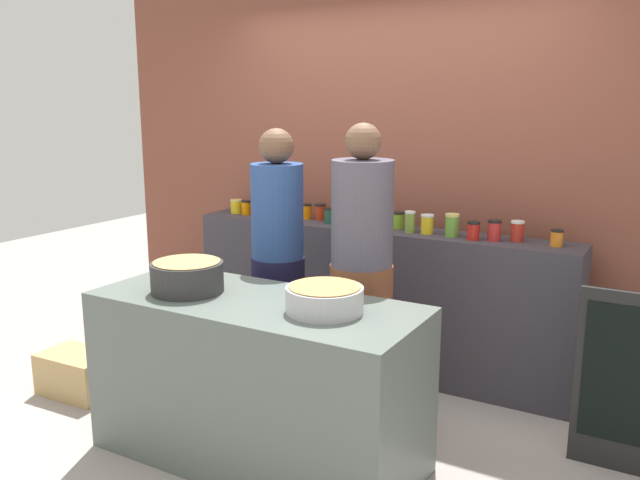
% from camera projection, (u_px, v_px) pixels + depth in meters
% --- Properties ---
extents(ground, '(12.00, 12.00, 0.00)m').
position_uv_depth(ground, '(289.00, 433.00, 3.71)').
color(ground, '#A19793').
extents(storefront_wall, '(4.80, 0.12, 3.00)m').
position_uv_depth(storefront_wall, '(398.00, 149.00, 4.62)').
color(storefront_wall, brown).
rests_on(storefront_wall, ground).
extents(display_shelf, '(2.70, 0.36, 1.00)m').
position_uv_depth(display_shelf, '(374.00, 298.00, 4.53)').
color(display_shelf, '#38343D').
rests_on(display_shelf, ground).
extents(prep_table, '(1.70, 0.70, 0.87)m').
position_uv_depth(prep_table, '(257.00, 381.00, 3.36)').
color(prep_table, '#55605A').
rests_on(prep_table, ground).
extents(preserve_jar_0, '(0.09, 0.09, 0.10)m').
position_uv_depth(preserve_jar_0, '(236.00, 206.00, 4.99)').
color(preserve_jar_0, yellow).
rests_on(preserve_jar_0, display_shelf).
extents(preserve_jar_1, '(0.07, 0.07, 0.11)m').
position_uv_depth(preserve_jar_1, '(246.00, 207.00, 4.92)').
color(preserve_jar_1, orange).
rests_on(preserve_jar_1, display_shelf).
extents(preserve_jar_2, '(0.08, 0.08, 0.14)m').
position_uv_depth(preserve_jar_2, '(258.00, 207.00, 4.85)').
color(preserve_jar_2, '#91490B').
rests_on(preserve_jar_2, display_shelf).
extents(preserve_jar_3, '(0.08, 0.08, 0.11)m').
position_uv_depth(preserve_jar_3, '(306.00, 211.00, 4.74)').
color(preserve_jar_3, '#D46707').
rests_on(preserve_jar_3, display_shelf).
extents(preserve_jar_4, '(0.08, 0.08, 0.11)m').
position_uv_depth(preserve_jar_4, '(320.00, 212.00, 4.71)').
color(preserve_jar_4, '#AB2E12').
rests_on(preserve_jar_4, display_shelf).
extents(preserve_jar_5, '(0.08, 0.08, 0.11)m').
position_uv_depth(preserve_jar_5, '(330.00, 215.00, 4.58)').
color(preserve_jar_5, '#1F4531').
rests_on(preserve_jar_5, display_shelf).
extents(preserve_jar_6, '(0.08, 0.08, 0.14)m').
position_uv_depth(preserve_jar_6, '(349.00, 214.00, 4.55)').
color(preserve_jar_6, '#DA5E0D').
rests_on(preserve_jar_6, display_shelf).
extents(preserve_jar_7, '(0.08, 0.08, 0.11)m').
position_uv_depth(preserve_jar_7, '(370.00, 218.00, 4.47)').
color(preserve_jar_7, '#3C492E').
rests_on(preserve_jar_7, display_shelf).
extents(preserve_jar_8, '(0.08, 0.08, 0.11)m').
position_uv_depth(preserve_jar_8, '(398.00, 220.00, 4.39)').
color(preserve_jar_8, olive).
rests_on(preserve_jar_8, display_shelf).
extents(preserve_jar_9, '(0.07, 0.07, 0.14)m').
position_uv_depth(preserve_jar_9, '(410.00, 222.00, 4.26)').
color(preserve_jar_9, olive).
rests_on(preserve_jar_9, display_shelf).
extents(preserve_jar_10, '(0.08, 0.08, 0.12)m').
position_uv_depth(preserve_jar_10, '(427.00, 224.00, 4.22)').
color(preserve_jar_10, gold).
rests_on(preserve_jar_10, display_shelf).
extents(preserve_jar_11, '(0.09, 0.09, 0.14)m').
position_uv_depth(preserve_jar_11, '(452.00, 225.00, 4.13)').
color(preserve_jar_11, '#5F9933').
rests_on(preserve_jar_11, display_shelf).
extents(preserve_jar_12, '(0.08, 0.08, 0.11)m').
position_uv_depth(preserve_jar_12, '(473.00, 231.00, 4.03)').
color(preserve_jar_12, red).
rests_on(preserve_jar_12, display_shelf).
extents(preserve_jar_13, '(0.08, 0.08, 0.13)m').
position_uv_depth(preserve_jar_13, '(494.00, 230.00, 4.01)').
color(preserve_jar_13, red).
rests_on(preserve_jar_13, display_shelf).
extents(preserve_jar_14, '(0.08, 0.08, 0.13)m').
position_uv_depth(preserve_jar_14, '(517.00, 231.00, 3.99)').
color(preserve_jar_14, '#B0291D').
rests_on(preserve_jar_14, display_shelf).
extents(preserve_jar_15, '(0.07, 0.07, 0.10)m').
position_uv_depth(preserve_jar_15, '(557.00, 238.00, 3.86)').
color(preserve_jar_15, orange).
rests_on(preserve_jar_15, display_shelf).
extents(cooking_pot_left, '(0.38, 0.38, 0.16)m').
position_uv_depth(cooking_pot_left, '(187.00, 277.00, 3.40)').
color(cooking_pot_left, '#2D2D2D').
rests_on(cooking_pot_left, prep_table).
extents(cooking_pot_center, '(0.37, 0.37, 0.13)m').
position_uv_depth(cooking_pot_center, '(325.00, 299.00, 3.08)').
color(cooking_pot_center, '#B7B7BC').
rests_on(cooking_pot_center, prep_table).
extents(cook_with_tongs, '(0.32, 0.32, 1.68)m').
position_uv_depth(cook_with_tongs, '(278.00, 280.00, 3.98)').
color(cook_with_tongs, '#181736').
rests_on(cook_with_tongs, ground).
extents(cook_in_cap, '(0.35, 0.35, 1.72)m').
position_uv_depth(cook_in_cap, '(361.00, 293.00, 3.66)').
color(cook_in_cap, brown).
rests_on(cook_in_cap, ground).
extents(bread_crate, '(0.48, 0.33, 0.27)m').
position_uv_depth(bread_crate, '(78.00, 373.00, 4.19)').
color(bread_crate, tan).
rests_on(bread_crate, ground).
extents(chalkboard_sign, '(0.52, 0.05, 0.94)m').
position_uv_depth(chalkboard_sign, '(629.00, 383.00, 3.23)').
color(chalkboard_sign, black).
rests_on(chalkboard_sign, ground).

